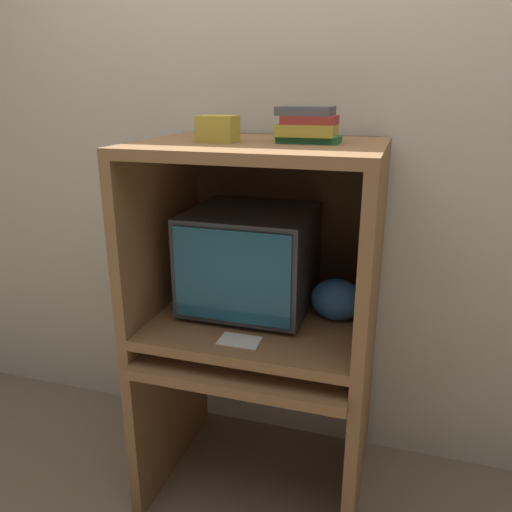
# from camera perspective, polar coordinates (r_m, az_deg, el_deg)

# --- Properties ---
(wall_back) EXTENTS (6.00, 0.06, 2.60)m
(wall_back) POSITION_cam_1_polar(r_m,az_deg,el_deg) (2.08, 3.64, 11.60)
(wall_back) COLOR beige
(wall_back) RESTS_ON ground_plane
(desk_base) EXTENTS (0.82, 0.69, 0.66)m
(desk_base) POSITION_cam_1_polar(r_m,az_deg,el_deg) (2.00, 0.16, -16.17)
(desk_base) COLOR brown
(desk_base) RESTS_ON ground_plane
(desk_monitor_shelf) EXTENTS (0.82, 0.66, 0.09)m
(desk_monitor_shelf) POSITION_cam_1_polar(r_m,az_deg,el_deg) (1.87, 0.50, -7.40)
(desk_monitor_shelf) COLOR brown
(desk_monitor_shelf) RESTS_ON desk_base
(hutch_upper) EXTENTS (0.82, 0.66, 0.63)m
(hutch_upper) POSITION_cam_1_polar(r_m,az_deg,el_deg) (1.76, 0.83, 5.78)
(hutch_upper) COLOR brown
(hutch_upper) RESTS_ON desk_monitor_shelf
(crt_monitor) EXTENTS (0.45, 0.45, 0.38)m
(crt_monitor) POSITION_cam_1_polar(r_m,az_deg,el_deg) (1.86, -0.58, -0.23)
(crt_monitor) COLOR #333338
(crt_monitor) RESTS_ON desk_monitor_shelf
(keyboard) EXTENTS (0.41, 0.13, 0.03)m
(keyboard) POSITION_cam_1_polar(r_m,az_deg,el_deg) (1.79, -2.23, -10.60)
(keyboard) COLOR #2D2D30
(keyboard) RESTS_ON desk_base
(mouse) EXTENTS (0.06, 0.04, 0.03)m
(mouse) POSITION_cam_1_polar(r_m,az_deg,el_deg) (1.73, 5.73, -11.72)
(mouse) COLOR black
(mouse) RESTS_ON desk_base
(snack_bag) EXTENTS (0.19, 0.14, 0.15)m
(snack_bag) POSITION_cam_1_polar(r_m,az_deg,el_deg) (1.82, 9.23, -4.93)
(snack_bag) COLOR #336BB7
(snack_bag) RESTS_ON desk_monitor_shelf
(book_stack) EXTENTS (0.20, 0.15, 0.11)m
(book_stack) POSITION_cam_1_polar(r_m,az_deg,el_deg) (1.66, 5.92, 14.70)
(book_stack) COLOR #236638
(book_stack) RESTS_ON hutch_upper
(paper_card) EXTENTS (0.14, 0.09, 0.00)m
(paper_card) POSITION_cam_1_polar(r_m,az_deg,el_deg) (1.68, -1.90, -9.64)
(paper_card) COLOR white
(paper_card) RESTS_ON desk_monitor_shelf
(storage_box) EXTENTS (0.12, 0.10, 0.08)m
(storage_box) POSITION_cam_1_polar(r_m,az_deg,el_deg) (1.69, -4.37, 14.29)
(storage_box) COLOR gold
(storage_box) RESTS_ON hutch_upper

